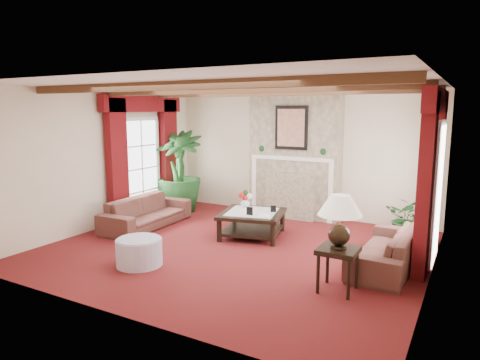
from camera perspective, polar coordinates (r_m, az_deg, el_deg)
The scene contains 23 objects.
floor at distance 7.35m, azimuth -0.43°, elevation -9.07°, with size 6.00×6.00×0.00m, color #50110E.
ceiling at distance 6.98m, azimuth -0.46°, elevation 12.45°, with size 6.00×6.00×0.00m, color white.
back_wall at distance 9.51m, azimuth 7.75°, elevation 3.39°, with size 6.00×0.02×2.70m, color beige.
left_wall at distance 8.90m, azimuth -17.54°, elevation 2.64°, with size 0.02×5.50×2.70m, color beige.
right_wall at distance 6.16m, azimuth 24.64°, elevation -0.58°, with size 0.02×5.50×2.70m, color beige.
ceiling_beams at distance 6.98m, azimuth -0.46°, elevation 11.96°, with size 6.00×3.00×0.12m, color #3C2113, non-canonical shape.
fireplace at distance 9.29m, azimuth 7.47°, elevation 11.60°, with size 2.00×0.52×2.70m, color tan, non-canonical shape.
french_door_left at distance 9.54m, azimuth -13.26°, elevation 7.94°, with size 0.10×1.10×2.16m, color white, non-canonical shape.
french_door_right at distance 7.09m, azimuth 25.49°, elevation 6.90°, with size 0.10×1.10×2.16m, color white, non-canonical shape.
curtains_left at distance 9.47m, azimuth -12.85°, elevation 10.49°, with size 0.20×2.40×2.55m, color #550B0E, non-canonical shape.
curtains_right at distance 7.10m, azimuth 24.83°, elevation 10.35°, with size 0.20×2.40×2.55m, color #550B0E, non-canonical shape.
sofa_left at distance 8.77m, azimuth -12.36°, elevation -3.56°, with size 0.67×2.05×0.79m, color #330D17.
sofa_right at distance 6.77m, azimuth 19.00°, elevation -7.83°, with size 0.62×1.96×0.76m, color #330D17.
potted_palm at distance 9.96m, azimuth -8.07°, elevation -1.18°, with size 1.62×2.10×1.04m, color black.
small_plant at distance 8.25m, azimuth 21.40°, elevation -5.42°, with size 0.87×0.93×0.62m, color black.
coffee_table at distance 7.97m, azimuth 1.62°, elevation -5.89°, with size 1.11×1.11×0.45m, color black, non-canonical shape.
side_table at distance 5.76m, azimuth 12.89°, elevation -11.54°, with size 0.49×0.49×0.58m, color black, non-canonical shape.
ottoman at distance 6.70m, azimuth -13.29°, elevation -9.35°, with size 0.69×0.69×0.40m, color #ACA3B9.
table_lamp at distance 5.57m, azimuth 13.13°, elevation -5.34°, with size 0.56×0.56×0.71m, color black, non-canonical shape.
flower_vase at distance 8.29m, azimuth 0.70°, elevation -3.01°, with size 0.23×0.23×0.19m, color silver.
book at distance 7.58m, azimuth 2.49°, elevation -3.85°, with size 0.20×0.09×0.28m, color black.
photo_frame_a at distance 7.64m, azimuth 1.29°, elevation -4.19°, with size 0.12×0.02×0.16m, color black, non-canonical shape.
photo_frame_b at distance 7.88m, azimuth 4.46°, elevation -3.89°, with size 0.10×0.02×0.13m, color black, non-canonical shape.
Camera 1 is at (3.43, -6.07, 2.32)m, focal length 32.00 mm.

